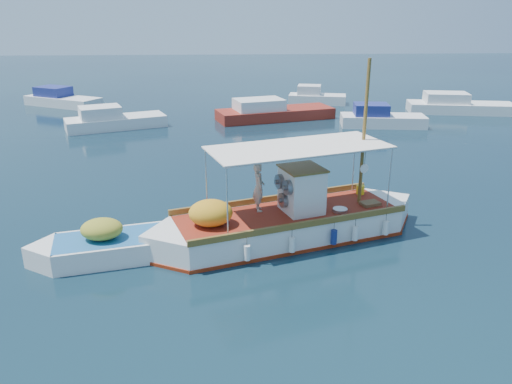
{
  "coord_description": "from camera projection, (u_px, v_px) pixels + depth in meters",
  "views": [
    {
      "loc": [
        -2.1,
        -16.84,
        7.82
      ],
      "look_at": [
        -1.14,
        0.0,
        1.66
      ],
      "focal_mm": 35.0,
      "sensor_mm": 36.0,
      "label": 1
    }
  ],
  "objects": [
    {
      "name": "bg_boat_n",
      "position": [
        272.0,
        113.0,
        37.77
      ],
      "size": [
        9.22,
        5.09,
        1.8
      ],
      "rotation": [
        0.0,
        0.0,
        0.28
      ],
      "color": "maroon",
      "rests_on": "ground"
    },
    {
      "name": "bg_boat_far_w",
      "position": [
        61.0,
        100.0,
        43.15
      ],
      "size": [
        7.16,
        5.32,
        1.8
      ],
      "rotation": [
        0.0,
        0.0,
        -0.5
      ],
      "color": "silver",
      "rests_on": "ground"
    },
    {
      "name": "ground",
      "position": [
        286.0,
        233.0,
        18.59
      ],
      "size": [
        160.0,
        160.0,
        0.0
      ],
      "primitive_type": "plane",
      "color": "black",
      "rests_on": "ground"
    },
    {
      "name": "dinghy",
      "position": [
        128.0,
        246.0,
        16.79
      ],
      "size": [
        6.49,
        2.9,
        1.62
      ],
      "rotation": [
        0.0,
        0.0,
        0.23
      ],
      "color": "white",
      "rests_on": "ground"
    },
    {
      "name": "fishing_caique",
      "position": [
        286.0,
        223.0,
        18.03
      ],
      "size": [
        10.1,
        5.19,
        6.49
      ],
      "rotation": [
        0.0,
        0.0,
        0.32
      ],
      "color": "white",
      "rests_on": "ground"
    },
    {
      "name": "bg_boat_nw",
      "position": [
        113.0,
        121.0,
        34.9
      ],
      "size": [
        7.15,
        4.7,
        1.8
      ],
      "rotation": [
        0.0,
        0.0,
        0.37
      ],
      "color": "silver",
      "rests_on": "ground"
    },
    {
      "name": "bg_boat_ne",
      "position": [
        380.0,
        119.0,
        35.53
      ],
      "size": [
        6.1,
        2.9,
        1.8
      ],
      "rotation": [
        0.0,
        0.0,
        -0.12
      ],
      "color": "silver",
      "rests_on": "ground"
    },
    {
      "name": "bg_boat_far_n",
      "position": [
        315.0,
        98.0,
        44.19
      ],
      "size": [
        5.26,
        3.03,
        1.8
      ],
      "rotation": [
        0.0,
        0.0,
        -0.22
      ],
      "color": "silver",
      "rests_on": "ground"
    },
    {
      "name": "bg_boat_e",
      "position": [
        457.0,
        107.0,
        40.25
      ],
      "size": [
        8.56,
        4.0,
        1.8
      ],
      "rotation": [
        0.0,
        0.0,
        -0.18
      ],
      "color": "silver",
      "rests_on": "ground"
    }
  ]
}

